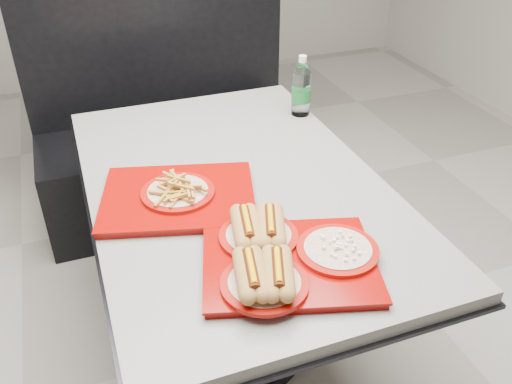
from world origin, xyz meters
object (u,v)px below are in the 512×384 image
object	(u,v)px
tray_far	(178,194)
booth_bench	(169,134)
water_bottle	(301,90)
tray_near	(282,256)
diner_table	(236,224)

from	to	relation	value
tray_far	booth_bench	bearing A→B (deg)	80.38
water_bottle	tray_near	bearing A→B (deg)	-117.03
water_bottle	booth_bench	bearing A→B (deg)	120.05
booth_bench	tray_near	size ratio (longest dim) A/B	2.64
diner_table	water_bottle	size ratio (longest dim) A/B	6.00
diner_table	tray_far	bearing A→B (deg)	-166.19
diner_table	tray_far	world-z (taller)	tray_far
booth_bench	tray_far	distance (m)	1.22
booth_bench	tray_far	bearing A→B (deg)	-99.62
diner_table	tray_far	distance (m)	0.28
tray_near	tray_far	size ratio (longest dim) A/B	0.97
tray_far	water_bottle	bearing A→B (deg)	36.53
booth_bench	water_bottle	distance (m)	0.92
diner_table	water_bottle	distance (m)	0.63
diner_table	booth_bench	bearing A→B (deg)	90.00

